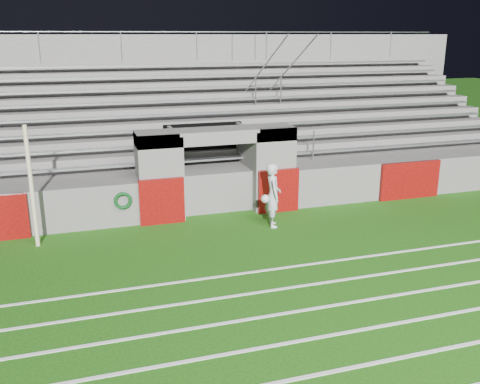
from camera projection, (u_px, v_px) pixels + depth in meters
name	position (u px, v px, depth m)	size (l,w,h in m)	color
ground	(254.00, 254.00, 13.40)	(90.00, 90.00, 0.00)	#194D0C
field_post	(31.00, 187.00, 13.48)	(0.11, 0.11, 3.18)	beige
field_markings	(352.00, 367.00, 8.83)	(28.00, 8.09, 0.01)	white
stadium_structure	(186.00, 139.00, 20.27)	(26.00, 8.48, 5.42)	#5A5755
goalkeeper_with_ball	(273.00, 195.00, 15.12)	(0.68, 0.74, 1.85)	silver
hose_coil	(123.00, 201.00, 15.01)	(0.51, 0.14, 0.51)	#0E4618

